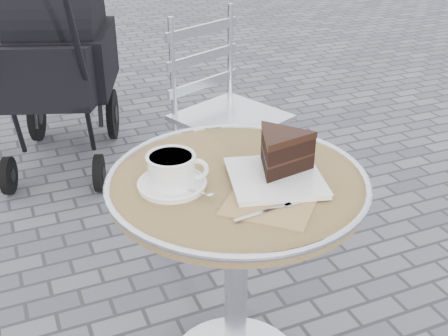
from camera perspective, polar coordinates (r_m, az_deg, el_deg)
name	(u,v)px	position (r m, az deg, el deg)	size (l,w,h in m)	color
cafe_table	(237,229)	(1.61, 1.30, -6.21)	(0.72, 0.72, 0.74)	silver
cappuccino_set	(172,173)	(1.47, -5.26, -0.51)	(0.18, 0.20, 0.09)	white
cake_plate_set	(280,158)	(1.51, 5.70, 1.05)	(0.36, 0.39, 0.13)	#A27E58
bistro_chair	(215,92)	(2.56, -0.88, 7.71)	(0.55, 0.55, 0.93)	silver
baby_stroller	(58,73)	(3.18, -16.49, 9.28)	(0.81, 1.18, 1.12)	black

